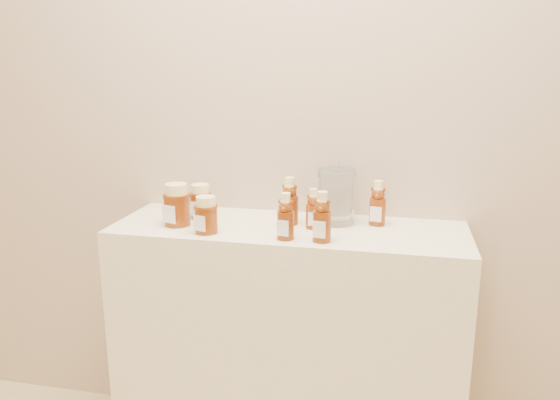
% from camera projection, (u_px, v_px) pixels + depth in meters
% --- Properties ---
extents(wall_back, '(3.50, 0.02, 2.70)m').
position_uv_depth(wall_back, '(300.00, 89.00, 1.93)').
color(wall_back, tan).
rests_on(wall_back, ground).
extents(display_table, '(1.20, 0.40, 0.90)m').
position_uv_depth(display_table, '(288.00, 346.00, 1.96)').
color(display_table, beige).
rests_on(display_table, ground).
extents(bear_bottle_back_left, '(0.07, 0.07, 0.19)m').
position_uv_depth(bear_bottle_back_left, '(290.00, 198.00, 1.87)').
color(bear_bottle_back_left, '#602207').
rests_on(bear_bottle_back_left, display_table).
extents(bear_bottle_back_mid, '(0.06, 0.06, 0.15)m').
position_uv_depth(bear_bottle_back_mid, '(313.00, 206.00, 1.82)').
color(bear_bottle_back_mid, '#602207').
rests_on(bear_bottle_back_mid, display_table).
extents(bear_bottle_back_right, '(0.07, 0.07, 0.17)m').
position_uv_depth(bear_bottle_back_right, '(378.00, 200.00, 1.86)').
color(bear_bottle_back_right, '#602207').
rests_on(bear_bottle_back_right, display_table).
extents(bear_bottle_front_left, '(0.06, 0.06, 0.17)m').
position_uv_depth(bear_bottle_front_left, '(286.00, 213.00, 1.70)').
color(bear_bottle_front_left, '#602207').
rests_on(bear_bottle_front_left, display_table).
extents(bear_bottle_front_right, '(0.07, 0.07, 0.18)m').
position_uv_depth(bear_bottle_front_right, '(322.00, 213.00, 1.68)').
color(bear_bottle_front_right, '#602207').
rests_on(bear_bottle_front_right, display_table).
extents(honey_jar_left, '(0.11, 0.11, 0.14)m').
position_uv_depth(honey_jar_left, '(177.00, 205.00, 1.86)').
color(honey_jar_left, '#602207').
rests_on(honey_jar_left, display_table).
extents(honey_jar_back, '(0.08, 0.08, 0.12)m').
position_uv_depth(honey_jar_back, '(201.00, 201.00, 1.95)').
color(honey_jar_back, '#602207').
rests_on(honey_jar_back, display_table).
extents(honey_jar_front, '(0.10, 0.10, 0.12)m').
position_uv_depth(honey_jar_front, '(206.00, 215.00, 1.77)').
color(honey_jar_front, '#602207').
rests_on(honey_jar_front, display_table).
extents(glass_canister, '(0.17, 0.17, 0.21)m').
position_uv_depth(glass_canister, '(336.00, 194.00, 1.87)').
color(glass_canister, white).
rests_on(glass_canister, display_table).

